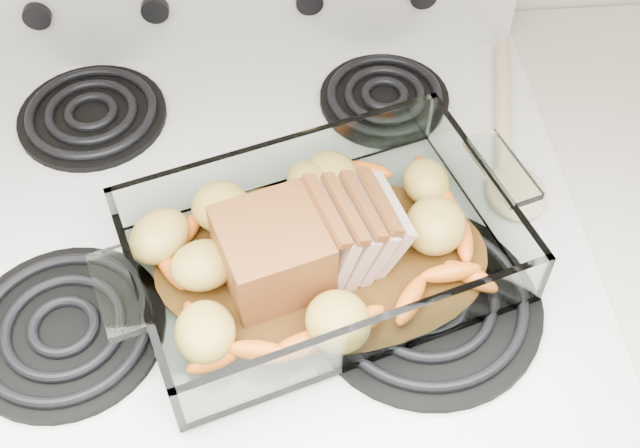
{
  "coord_description": "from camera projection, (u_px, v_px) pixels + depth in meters",
  "views": [
    {
      "loc": [
        0.04,
        1.04,
        1.66
      ],
      "look_at": [
        0.08,
        1.57,
        0.99
      ],
      "focal_mm": 45.0,
      "sensor_mm": 36.0,
      "label": 1
    }
  ],
  "objects": [
    {
      "name": "electric_range",
      "position": [
        264.0,
        381.0,
        1.3
      ],
      "size": [
        0.78,
        0.7,
        1.12
      ],
      "color": "silver",
      "rests_on": "ground"
    },
    {
      "name": "baking_dish",
      "position": [
        322.0,
        254.0,
        0.87
      ],
      "size": [
        0.4,
        0.26,
        0.08
      ],
      "rotation": [
        0.0,
        0.0,
        0.3
      ],
      "color": "silver",
      "rests_on": "electric_range"
    },
    {
      "name": "pork_roast",
      "position": [
        295.0,
        240.0,
        0.84
      ],
      "size": [
        0.2,
        0.1,
        0.08
      ],
      "rotation": [
        0.0,
        0.0,
        -0.32
      ],
      "color": "brown",
      "rests_on": "baking_dish"
    },
    {
      "name": "roast_vegetables",
      "position": [
        314.0,
        220.0,
        0.88
      ],
      "size": [
        0.4,
        0.22,
        0.05
      ],
      "rotation": [
        0.0,
        0.0,
        -0.29
      ],
      "color": "orange",
      "rests_on": "baking_dish"
    },
    {
      "name": "wooden_spoon",
      "position": [
        511.0,
        153.0,
        0.99
      ],
      "size": [
        0.09,
        0.31,
        0.02
      ],
      "rotation": [
        0.0,
        0.0,
        -0.22
      ],
      "color": "beige",
      "rests_on": "electric_range"
    }
  ]
}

